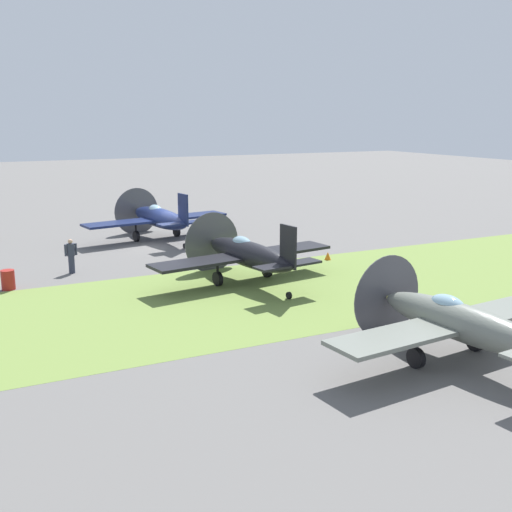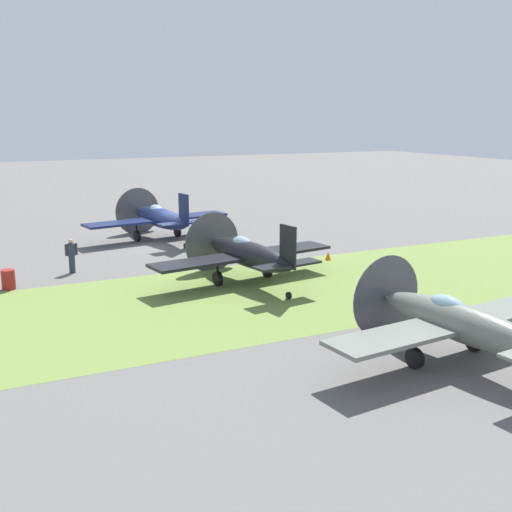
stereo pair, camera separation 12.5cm
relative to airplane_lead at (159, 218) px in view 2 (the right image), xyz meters
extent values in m
plane|color=#605E5B|center=(-0.49, -1.51, -1.42)|extent=(160.00, 160.00, 0.00)
cube|color=olive|center=(-0.49, -13.98, -1.42)|extent=(120.00, 11.00, 0.01)
ellipsoid|color=#141E47|center=(0.02, -0.15, 0.01)|extent=(2.29, 6.79, 1.22)
cube|color=#141E47|center=(-0.04, 0.24, -0.14)|extent=(9.58, 3.18, 0.14)
cube|color=#141E47|center=(0.52, -3.16, 0.89)|extent=(0.27, 1.08, 1.87)
cube|color=#141E47|center=(0.52, -3.16, 0.10)|extent=(3.25, 1.38, 0.10)
cone|color=#B7B24C|center=(-0.56, 3.39, 0.01)|extent=(0.73, 0.78, 0.63)
cylinder|color=#4C4C51|center=(-0.52, 3.19, 0.01)|extent=(3.11, 0.55, 3.15)
ellipsoid|color=#8CB2C6|center=(-0.07, 0.43, 0.43)|extent=(0.90, 1.47, 0.69)
cylinder|color=black|center=(-1.46, 0.10, -1.09)|extent=(0.32, 0.69, 0.67)
cylinder|color=black|center=(-1.46, 0.10, -0.61)|extent=(0.12, 0.12, 0.94)
cylinder|color=black|center=(1.35, 0.56, -1.09)|extent=(0.32, 0.69, 0.67)
cylinder|color=black|center=(1.35, 0.56, -0.61)|extent=(0.12, 0.12, 0.94)
cylinder|color=black|center=(0.53, -3.26, -1.26)|extent=(0.17, 0.33, 0.31)
ellipsoid|color=black|center=(0.52, -12.03, -0.02)|extent=(2.13, 6.67, 1.20)
cube|color=black|center=(0.47, -11.65, -0.16)|extent=(9.41, 2.96, 0.14)
cube|color=black|center=(0.95, -14.99, 0.85)|extent=(0.25, 1.07, 1.83)
cube|color=black|center=(0.95, -14.99, 0.08)|extent=(3.18, 1.31, 0.10)
cone|color=#B7B24C|center=(0.01, -8.54, -0.02)|extent=(0.71, 0.76, 0.62)
cylinder|color=#4C4C51|center=(0.04, -8.73, -0.02)|extent=(3.06, 0.48, 3.09)
ellipsoid|color=#8CB2C6|center=(0.44, -11.46, 0.40)|extent=(0.86, 1.44, 0.68)
cylinder|color=black|center=(-0.93, -11.75, -1.09)|extent=(0.30, 0.68, 0.66)
cylinder|color=black|center=(-0.93, -11.75, -0.63)|extent=(0.12, 0.12, 0.93)
cylinder|color=black|center=(1.84, -11.35, -1.09)|extent=(0.30, 0.68, 0.66)
cylinder|color=black|center=(1.84, -11.35, -0.63)|extent=(0.12, 0.12, 0.93)
cylinder|color=black|center=(0.97, -15.09, -1.26)|extent=(0.16, 0.32, 0.31)
ellipsoid|color=slate|center=(2.26, -23.70, -0.04)|extent=(1.79, 6.54, 1.18)
cube|color=slate|center=(2.22, -23.32, -0.19)|extent=(9.23, 2.48, 0.13)
cone|color=#B7B24C|center=(1.93, -20.25, -0.04)|extent=(0.67, 0.72, 0.61)
cylinder|color=#4C4C51|center=(1.95, -20.44, -0.04)|extent=(3.03, 0.33, 3.04)
ellipsoid|color=#8CB2C6|center=(2.21, -23.14, 0.37)|extent=(0.79, 1.39, 0.66)
cylinder|color=black|center=(0.85, -23.36, -1.10)|extent=(0.27, 0.66, 0.65)
cylinder|color=black|center=(0.85, -23.36, -0.64)|extent=(0.11, 0.11, 0.91)
cylinder|color=black|center=(3.59, -23.10, -1.10)|extent=(0.27, 0.66, 0.65)
cylinder|color=black|center=(3.59, -23.10, -0.64)|extent=(0.11, 0.11, 0.91)
cylinder|color=#2D3342|center=(-6.53, -6.34, -0.98)|extent=(0.30, 0.30, 0.88)
cylinder|color=#2D3342|center=(-6.53, -6.34, -0.23)|extent=(0.38, 0.38, 0.62)
sphere|color=tan|center=(-6.53, -6.34, 0.20)|extent=(0.23, 0.23, 0.23)
cylinder|color=#2D3342|center=(-6.28, -6.30, -0.23)|extent=(0.11, 0.11, 0.59)
cylinder|color=#2D3342|center=(-6.79, -6.37, -0.23)|extent=(0.11, 0.11, 0.59)
cylinder|color=maroon|center=(-9.66, -8.17, -0.97)|extent=(0.60, 0.60, 0.90)
cone|color=orange|center=(6.51, -9.51, -1.20)|extent=(0.36, 0.36, 0.44)
camera|label=1|loc=(-11.61, -37.39, 6.21)|focal=43.64mm
camera|label=2|loc=(-11.50, -37.45, 6.21)|focal=43.64mm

